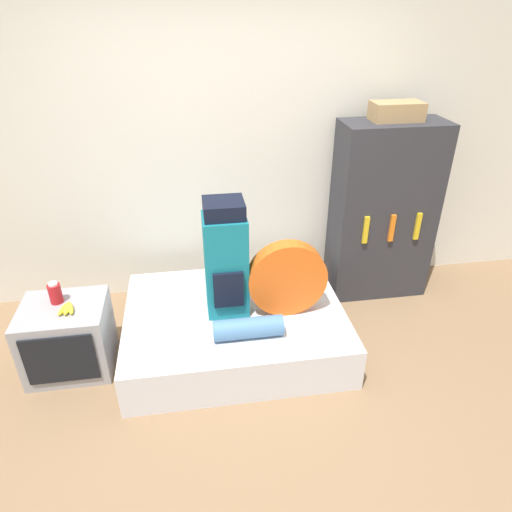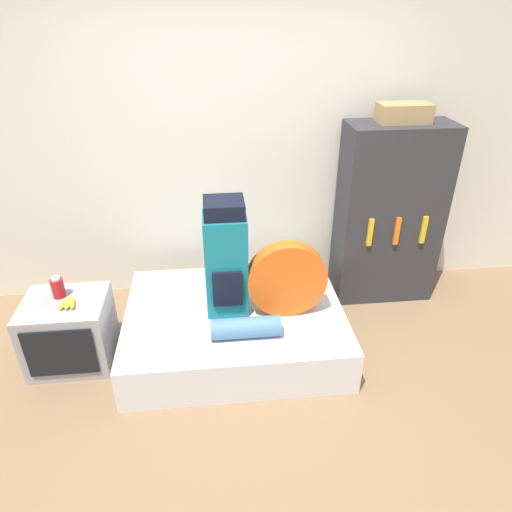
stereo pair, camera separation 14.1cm
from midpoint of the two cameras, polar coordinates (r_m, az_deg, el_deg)
name	(u,v)px [view 1 (the left image)]	position (r m, az deg, el deg)	size (l,w,h in m)	color
ground_plane	(263,416)	(3.17, -0.46, -19.43)	(16.00, 16.00, 0.00)	#846647
wall_back	(231,149)	(3.88, -4.27, 13.18)	(8.00, 0.05, 2.60)	silver
bed	(235,327)	(3.59, -3.80, -8.81)	(1.64, 1.25, 0.33)	silver
backpack	(226,260)	(3.27, -5.04, -0.48)	(0.30, 0.31, 0.87)	#14707F
tent_bag	(287,278)	(3.30, 2.69, -2.83)	(0.58, 0.12, 0.58)	#E05B19
sleeping_roll	(248,328)	(3.18, -2.26, -9.00)	(0.48, 0.15, 0.15)	teal
television	(68,337)	(3.62, -23.49, -9.34)	(0.58, 0.51, 0.53)	#939399
canister	(55,293)	(3.50, -24.88, -4.24)	(0.09, 0.09, 0.16)	#B2191E
banana_bunch	(67,308)	(3.41, -23.65, -6.03)	(0.12, 0.15, 0.04)	yellow
bookshelf	(383,212)	(4.09, 14.62, 5.31)	(0.85, 0.42, 1.55)	#2D2D33
cardboard_box	(397,111)	(3.86, 16.14, 16.99)	(0.40, 0.21, 0.14)	#A88456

